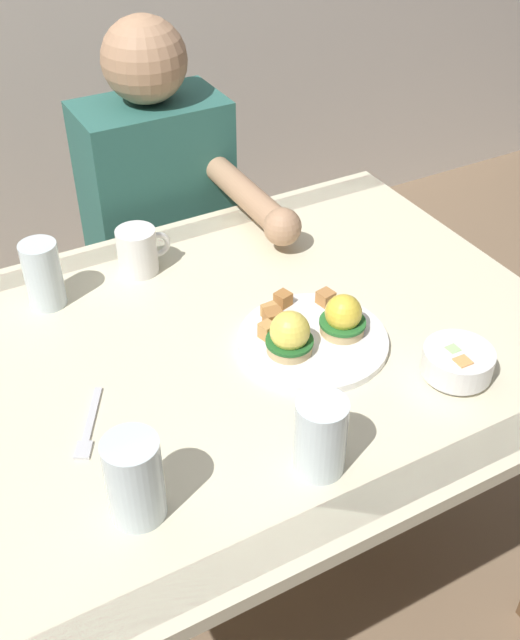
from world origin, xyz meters
TOP-DOWN VIEW (x-y plane):
  - ground_plane at (0.00, 0.00)m, footprint 6.00×6.00m
  - dining_table at (0.00, 0.00)m, footprint 1.20×0.90m
  - eggs_benedict_plate at (0.12, -0.06)m, footprint 0.27×0.27m
  - fruit_bowl at (0.29, -0.25)m, footprint 0.12×0.12m
  - coffee_mug at (-0.06, 0.31)m, footprint 0.11×0.08m
  - fork at (-0.29, -0.07)m, footprint 0.09×0.14m
  - water_glass_near at (-0.02, -0.31)m, footprint 0.08×0.08m
  - water_glass_far at (-0.29, -0.26)m, footprint 0.08×0.08m
  - water_glass_extra at (-0.26, 0.29)m, footprint 0.07×0.07m
  - diner_person at (0.11, 0.60)m, footprint 0.34×0.54m

SIDE VIEW (x-z plane):
  - ground_plane at x=0.00m, z-range 0.00..0.00m
  - dining_table at x=0.00m, z-range 0.26..1.00m
  - diner_person at x=0.11m, z-range 0.08..1.22m
  - fork at x=-0.29m, z-range 0.74..0.74m
  - eggs_benedict_plate at x=0.12m, z-range 0.72..0.81m
  - fruit_bowl at x=0.29m, z-range 0.74..0.80m
  - coffee_mug at x=-0.06m, z-range 0.74..0.84m
  - water_glass_near at x=-0.02m, z-range 0.73..0.86m
  - water_glass_extra at x=-0.26m, z-range 0.73..0.86m
  - water_glass_far at x=-0.29m, z-range 0.73..0.87m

